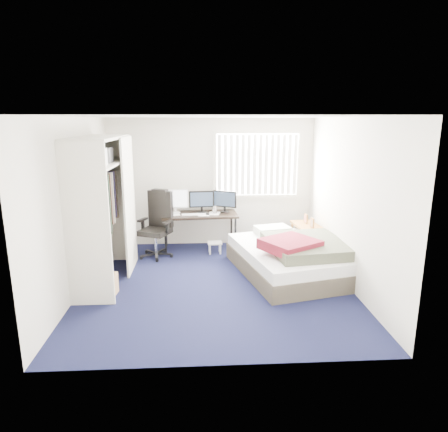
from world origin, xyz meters
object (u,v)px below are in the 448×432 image
desk (200,212)px  office_chair (158,231)px  bed (293,256)px  nightstand (308,229)px

desk → office_chair: 0.90m
desk → bed: desk is taller
nightstand → bed: 1.03m
desk → office_chair: size_ratio=1.20×
desk → bed: (1.51, -1.39, -0.45)m
desk → nightstand: size_ratio=1.68×
desk → nightstand: (1.99, -0.51, -0.24)m
office_chair → nightstand: (2.76, -0.15, 0.04)m
office_chair → bed: office_chair is taller
nightstand → bed: nightstand is taller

